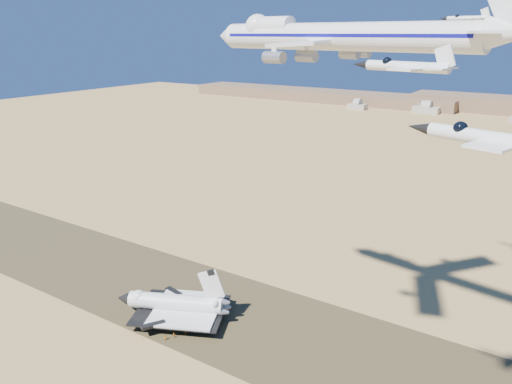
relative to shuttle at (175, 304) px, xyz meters
The scene contains 11 objects.
ground 14.60m from the shuttle, 55.90° to the left, with size 1200.00×1200.00×0.00m, color tan.
runway 14.59m from the shuttle, 55.90° to the left, with size 600.00×50.00×0.06m, color #4D4026.
hangars 493.00m from the shuttle, 96.56° to the left, with size 200.50×29.50×30.00m.
shuttle is the anchor object (origin of this frame).
carrier_747 97.76m from the shuttle, ahead, with size 82.15×62.66×20.38m.
crew_a 12.23m from the shuttle, 50.41° to the right, with size 0.60×0.40×1.66m, color orange.
crew_b 13.34m from the shuttle, 62.13° to the right, with size 0.88×0.51×1.81m, color orange.
crew_c 11.51m from the shuttle, 31.29° to the right, with size 0.92×0.47×1.56m, color orange.
chase_jet_a 118.52m from the shuttle, 23.04° to the right, with size 15.92×8.99×4.00m.
chase_jet_b 134.59m from the shuttle, 30.96° to the right, with size 15.29×8.88×3.89m.
chase_jet_d 124.35m from the shuttle, 35.68° to the left, with size 14.02×7.78×3.50m.
Camera 1 is at (94.39, -118.43, 90.65)m, focal length 35.00 mm.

